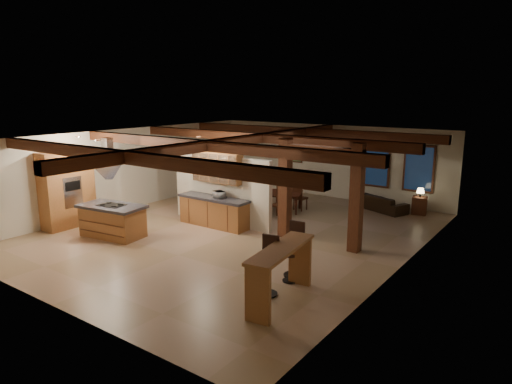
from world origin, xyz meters
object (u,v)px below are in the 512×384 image
at_px(kitchen_island, 113,220).
at_px(dining_table, 274,201).
at_px(bar_counter, 281,265).
at_px(sofa, 382,203).

height_order(kitchen_island, dining_table, kitchen_island).
bearing_deg(bar_counter, dining_table, 124.52).
distance_m(sofa, bar_counter, 8.34).
bearing_deg(dining_table, kitchen_island, -134.27).
xyz_separation_m(dining_table, sofa, (3.13, 2.28, -0.06)).
bearing_deg(kitchen_island, bar_counter, -6.70).
distance_m(kitchen_island, sofa, 9.23).
xyz_separation_m(kitchen_island, dining_table, (2.21, 5.25, -0.14)).
relative_size(kitchen_island, bar_counter, 0.91).
xyz_separation_m(kitchen_island, sofa, (5.34, 7.53, -0.21)).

